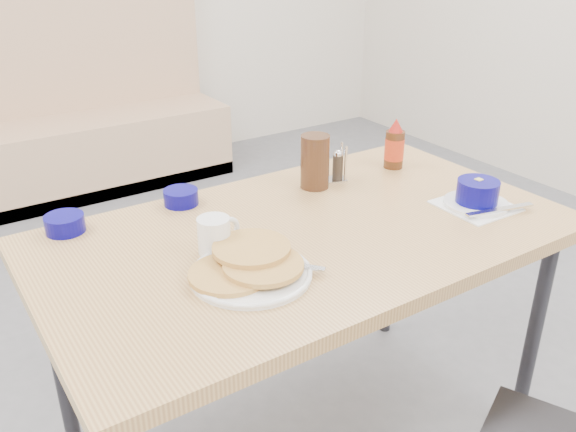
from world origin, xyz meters
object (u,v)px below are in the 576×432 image
condiment_caddy (331,168)px  grits_setting (477,196)px  pancake_plate (250,268)px  butter_bowl (181,197)px  booth_bench (66,133)px  amber_tumbler (315,162)px  coffee_mug (215,235)px  creamer_bowl (65,224)px  dining_table (308,250)px  syrup_bottle (394,147)px

condiment_caddy → grits_setting: bearing=-41.1°
pancake_plate → butter_bowl: 0.45m
booth_bench → pancake_plate: size_ratio=6.50×
booth_bench → amber_tumbler: 2.37m
coffee_mug → condiment_caddy: bearing=22.8°
creamer_bowl → butter_bowl: bearing=-1.1°
grits_setting → butter_bowl: grits_setting is taller
coffee_mug → grits_setting: size_ratio=0.55×
coffee_mug → butter_bowl: bearing=81.3°
dining_table → creamer_bowl: 0.64m
pancake_plate → syrup_bottle: 0.82m
coffee_mug → butter_bowl: (0.05, 0.31, -0.03)m
coffee_mug → grits_setting: 0.76m
grits_setting → condiment_caddy: (-0.22, 0.39, 0.01)m
dining_table → creamer_bowl: (-0.54, 0.34, 0.08)m
creamer_bowl → butter_bowl: creamer_bowl is taller
creamer_bowl → butter_bowl: size_ratio=1.03×
grits_setting → amber_tumbler: 0.48m
butter_bowl → amber_tumbler: size_ratio=0.60×
creamer_bowl → syrup_bottle: syrup_bottle is taller
booth_bench → grits_setting: (0.48, -2.68, 0.44)m
dining_table → creamer_bowl: size_ratio=13.73×
pancake_plate → grits_setting: grits_setting is taller
amber_tumbler → condiment_caddy: 0.09m
coffee_mug → pancake_plate: bearing=-85.4°
amber_tumbler → dining_table: bearing=-129.1°
grits_setting → dining_table: bearing=163.1°
creamer_bowl → butter_bowl: 0.33m
condiment_caddy → syrup_bottle: (0.24, -0.02, 0.03)m
booth_bench → pancake_plate: (-0.25, -2.65, 0.43)m
grits_setting → amber_tumbler: amber_tumbler is taller
dining_table → coffee_mug: (-0.26, 0.03, 0.11)m
dining_table → butter_bowl: 0.40m
creamer_bowl → grits_setting: bearing=-25.5°
dining_table → pancake_plate: 0.29m
creamer_bowl → condiment_caddy: (0.80, -0.10, 0.02)m
booth_bench → amber_tumbler: booth_bench is taller
syrup_bottle → creamer_bowl: bearing=173.4°
booth_bench → coffee_mug: 2.56m
coffee_mug → amber_tumbler: amber_tumbler is taller
grits_setting → syrup_bottle: (0.02, 0.37, 0.04)m
pancake_plate → coffee_mug: (-0.01, 0.14, 0.03)m
dining_table → pancake_plate: (-0.25, -0.12, 0.08)m
pancake_plate → butter_bowl: size_ratio=2.96×
creamer_bowl → pancake_plate: bearing=-57.7°
creamer_bowl → booth_bench: bearing=76.3°
coffee_mug → butter_bowl: coffee_mug is taller
pancake_plate → condiment_caddy: 0.62m
pancake_plate → butter_bowl: (0.04, 0.45, 0.00)m
syrup_bottle → butter_bowl: bearing=171.0°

